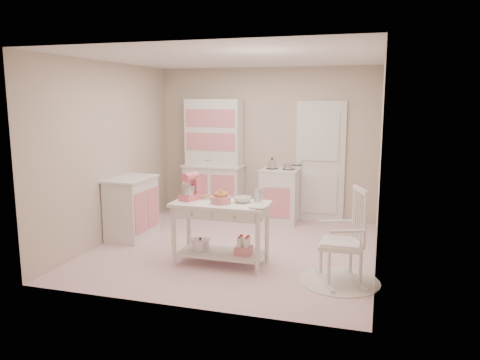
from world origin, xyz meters
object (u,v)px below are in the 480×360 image
Objects in this scene: rocking_chair at (341,236)px; work_table at (221,233)px; hutch at (213,159)px; bread_basket at (221,200)px; stove at (280,196)px; stand_mixer at (190,187)px; base_cabinet at (132,208)px.

rocking_chair reaches higher than work_table.
hutch is 2.51m from work_table.
rocking_chair is 1.51m from bread_basket.
stove is 2.71× the size of stand_mixer.
base_cabinet is (-0.75, -1.56, -0.58)m from hutch.
stove is 2.23m from work_table.
base_cabinet is (-1.95, -1.51, 0.00)m from stove.
work_table is (0.90, -2.26, -0.64)m from hutch.
work_table is 0.71m from stand_mixer.
rocking_chair is (2.40, -2.44, -0.49)m from hutch.
bread_basket is (0.02, -0.05, 0.45)m from work_table.
hutch is 1.89× the size of rocking_chair.
stove is at bearing 37.76° from base_cabinet.
stand_mixer reaches higher than bread_basket.
work_table is 4.80× the size of bread_basket.
rocking_chair is at bearing -5.16° from bread_basket.
base_cabinet is at bearing 142.60° from rocking_chair.
base_cabinet is at bearing 171.66° from stand_mixer.
bread_basket is (0.92, -2.31, -0.19)m from hutch.
work_table is at bearing 17.73° from stand_mixer.
stand_mixer reaches higher than rocking_chair.
stove is 2.31m from bread_basket.
stand_mixer is (-0.72, -2.19, 0.51)m from stove.
hutch is at bearing 64.34° from base_cabinet.
bread_basket is (0.44, -0.07, -0.12)m from stand_mixer.
hutch is at bearing 111.80° from work_table.
rocking_chair is at bearing -15.62° from base_cabinet.
hutch is 1.82m from base_cabinet.
bread_basket is (-0.28, -2.26, 0.39)m from stove.
hutch is at bearing 111.80° from bread_basket.
stove is (1.20, -0.05, -0.58)m from hutch.
rocking_chair is 0.92× the size of work_table.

